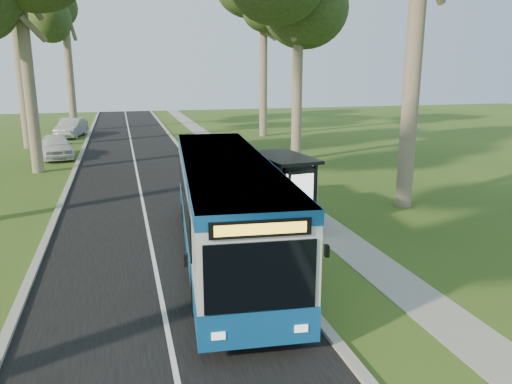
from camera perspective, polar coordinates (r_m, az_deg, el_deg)
The scene contains 13 objects.
ground at distance 14.57m, azimuth 3.12°, elevation -9.76°, with size 120.00×120.00×0.00m, color #304F18.
road at distance 23.40m, azimuth -12.88°, elevation -0.87°, with size 7.00×100.00×0.02m, color black.
kerb_east at distance 23.76m, azimuth -4.44°, elevation -0.20°, with size 0.25×100.00×0.12m, color #9E9B93.
kerb_west at distance 23.54m, azimuth -21.42°, elevation -1.28°, with size 0.25×100.00×0.12m, color #9E9B93.
centre_line at distance 23.40m, azimuth -12.89°, elevation -0.84°, with size 0.12×100.00×0.01m, color white.
footpath at distance 24.48m, azimuth 2.47°, elevation 0.13°, with size 1.50×100.00×0.02m, color gray.
bus at distance 15.55m, azimuth -3.50°, elevation -1.75°, with size 3.60×12.21×3.19m.
bus_stop_sign at distance 13.23m, azimuth 5.79°, elevation -5.08°, with size 0.11×0.35×2.49m.
bus_shelter at distance 18.44m, azimuth 4.01°, elevation 1.54°, with size 2.08×3.32×2.69m.
litter_bin at distance 18.05m, azimuth 5.36°, elevation -3.39°, with size 0.56×0.56×0.97m.
car_white at distance 36.00m, azimuth -21.85°, elevation 4.90°, with size 1.91×4.74×1.62m, color silver.
car_silver at distance 46.74m, azimuth -20.38°, elevation 6.90°, with size 1.71×4.92×1.62m, color #A6A9AE.
tree_east_d at distance 44.71m, azimuth 0.88°, elevation 21.02°, with size 5.20×5.20×15.33m.
Camera 1 is at (-4.25, -12.65, 5.85)m, focal length 35.00 mm.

